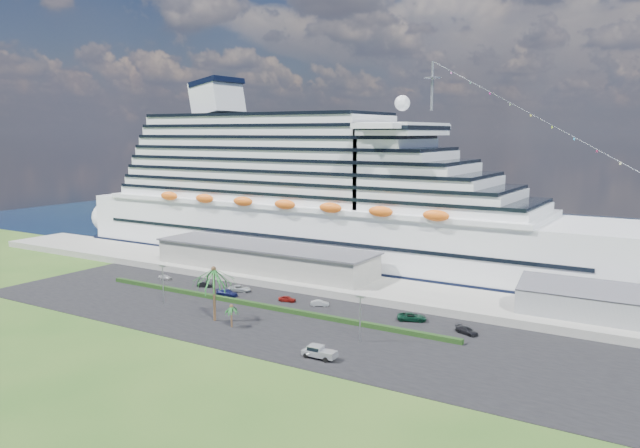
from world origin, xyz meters
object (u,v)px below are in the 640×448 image
Objects in this scene: pickup_truck at (319,352)px; cruise_ship at (324,203)px; parked_car_3 at (227,293)px; boat_trailer at (320,351)px.

cruise_ship is at bearing 120.76° from pickup_truck.
boat_trailer is at bearing -125.12° from parked_car_3.
pickup_truck is 1.04× the size of boat_trailer.
parked_car_3 is 0.87× the size of pickup_truck.
pickup_truck is at bearing -59.24° from cruise_ship.
cruise_ship reaches higher than pickup_truck.
cruise_ship is 79.26m from pickup_truck.
cruise_ship is at bearing 120.87° from boat_trailer.
pickup_truck reaches higher than boat_trailer.
parked_car_3 is at bearing -87.91° from cruise_ship.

